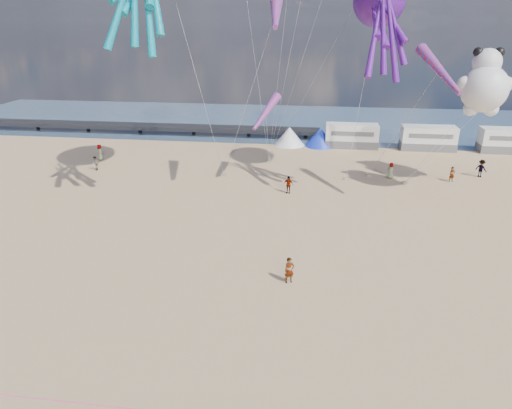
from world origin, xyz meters
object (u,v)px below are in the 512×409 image
Objects in this scene: tent_blue at (320,137)px; beachgoer_0 at (391,171)px; beachgoer_5 at (452,174)px; motorhome_0 at (352,136)px; kite_panda at (484,89)px; windsock_mid at (439,70)px; beachgoer_3 at (288,185)px; sandbag_b at (346,179)px; tent_white at (289,136)px; sandbag_d at (369,175)px; beachgoer_2 at (481,168)px; windsock_right at (266,112)px; sandbag_e at (269,162)px; motorhome_1 at (428,138)px; beachgoer_7 at (95,163)px; beachgoer_6 at (100,152)px; motorhome_2 at (508,140)px; windsock_left at (276,13)px; standing_person at (289,270)px; sandbag_a at (224,175)px; sandbag_c at (405,183)px; kite_octopus_purple at (379,0)px.

beachgoer_0 is at bearing -59.36° from tent_blue.
motorhome_0 is at bearing 108.55° from beachgoer_5.
windsock_mid is (-4.26, -1.82, 1.64)m from kite_panda.
sandbag_b is (5.66, 4.70, -0.73)m from beachgoer_3.
tent_white is 0.59× the size of windsock_mid.
beachgoer_5 is at bearing -4.43° from sandbag_d.
beachgoer_5 is (6.02, -0.24, -0.06)m from beachgoer_0.
beachgoer_3 is at bearing -142.76° from sandbag_d.
beachgoer_2 is 0.36× the size of windsock_right.
windsock_right reaches higher than sandbag_b.
sandbag_b is 9.86m from sandbag_e.
motorhome_1 is 11.10m from beachgoer_2.
beachgoer_7 reaches higher than sandbag_d.
windsock_right reaches higher than sandbag_e.
beachgoer_7 is 3.08× the size of sandbag_b.
sandbag_e is at bearing 93.46° from beachgoer_6.
motorhome_2 is 31.62m from beachgoer_3.
tent_blue is 0.59× the size of windsock_mid.
tent_blue is at bearing 74.09° from windsock_left.
motorhome_1 reaches higher than standing_person.
beachgoer_3 is 3.38× the size of sandbag_b.
sandbag_a and sandbag_b have the same top height.
kite_panda is (23.13, -4.03, 9.86)m from sandbag_a.
sandbag_d is (1.19, -11.95, -1.39)m from motorhome_0.
standing_person is 0.33× the size of windsock_right.
beachgoer_5 is 1.02× the size of beachgoer_7.
tent_white reaches higher than sandbag_d.
sandbag_d is (2.44, 1.46, 0.00)m from sandbag_b.
tent_white is 23.28m from beachgoer_2.
standing_person reaches higher than beachgoer_3.
sandbag_c is (10.36, 20.20, -0.75)m from standing_person.
beachgoer_0 is at bearing 4.12° from kite_octopus_purple.
beachgoer_3 is 0.25× the size of windsock_mid.
sandbag_a is 1.00× the size of sandbag_c.
tent_white is (-17.50, 0.00, -0.30)m from motorhome_1.
sandbag_e is at bearing -156.32° from motorhome_1.
tent_white is at bearing 116.70° from sandbag_b.
windsock_left reaches higher than kite_panda.
beachgoer_6 is at bearing 176.16° from sandbag_d.
windsock_mid reaches higher than sandbag_e.
kite_octopus_purple is at bearing -59.15° from tent_white.
standing_person is 22.71m from sandbag_c.
sandbag_b is (-13.98, -2.80, -0.82)m from beachgoer_2.
motorhome_2 is 49.55m from beachgoer_6.
motorhome_0 is 18.70m from windsock_right.
motorhome_2 is 3.57× the size of beachgoer_6.
sandbag_a is 18.56m from sandbag_c.
windsock_left is (-12.70, -6.68, 15.70)m from sandbag_c.
motorhome_1 is 3.54× the size of beachgoer_2.
sandbag_c is at bearing 39.46° from standing_person.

